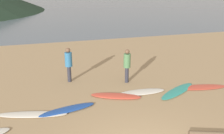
% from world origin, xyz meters
% --- Properties ---
extents(ground_plane, '(120.00, 120.00, 0.20)m').
position_xyz_m(ground_plane, '(0.00, 10.00, -0.10)').
color(ground_plane, tan).
rests_on(ground_plane, ground).
extents(ocean_water, '(140.00, 100.00, 0.01)m').
position_xyz_m(ocean_water, '(0.00, 64.99, 0.00)').
color(ocean_water, slate).
rests_on(ocean_water, ground).
extents(surfboard_1, '(2.55, 1.10, 0.07)m').
position_xyz_m(surfboard_1, '(-2.83, 3.58, 0.04)').
color(surfboard_1, silver).
rests_on(surfboard_1, ground).
extents(surfboard_2, '(2.18, 0.90, 0.10)m').
position_xyz_m(surfboard_2, '(-1.59, 3.55, 0.05)').
color(surfboard_2, '#1E479E').
rests_on(surfboard_2, ground).
extents(surfboard_3, '(2.12, 1.36, 0.09)m').
position_xyz_m(surfboard_3, '(0.47, 4.14, 0.05)').
color(surfboard_3, '#D84C38').
rests_on(surfboard_3, ground).
extents(surfboard_4, '(2.03, 0.70, 0.08)m').
position_xyz_m(surfboard_4, '(1.67, 4.19, 0.04)').
color(surfboard_4, silver).
rests_on(surfboard_4, ground).
extents(surfboard_5, '(2.34, 1.64, 0.07)m').
position_xyz_m(surfboard_5, '(3.17, 3.85, 0.04)').
color(surfboard_5, teal).
rests_on(surfboard_5, ground).
extents(surfboard_6, '(2.36, 0.97, 0.06)m').
position_xyz_m(surfboard_6, '(4.38, 3.92, 0.03)').
color(surfboard_6, '#D84C38').
rests_on(surfboard_6, ground).
extents(person_0, '(0.32, 0.32, 1.60)m').
position_xyz_m(person_0, '(1.44, 5.51, 0.94)').
color(person_0, '#2D2D38').
rests_on(person_0, ground).
extents(person_1, '(0.33, 0.33, 1.64)m').
position_xyz_m(person_1, '(-1.12, 6.40, 0.97)').
color(person_1, '#2D2D38').
rests_on(person_1, ground).
extents(driftwood_log, '(1.74, 0.79, 0.16)m').
position_xyz_m(driftwood_log, '(2.61, 0.58, 0.08)').
color(driftwood_log, brown).
rests_on(driftwood_log, ground).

